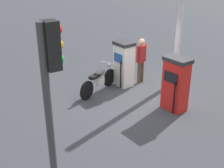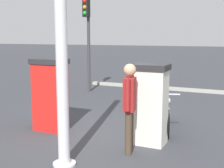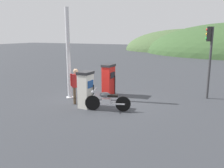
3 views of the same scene
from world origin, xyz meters
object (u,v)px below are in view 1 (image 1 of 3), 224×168
Objects in this scene: attendant_person at (141,58)px; roadside_traffic_light at (52,97)px; fuel_pump_near at (124,64)px; canopy_support_pole at (179,25)px; fuel_pump_far at (176,84)px; motorcycle_near_pump at (99,80)px.

roadside_traffic_light reaches higher than attendant_person.
fuel_pump_near is 2.38m from canopy_support_pole.
roadside_traffic_light is (4.89, 1.51, 1.64)m from fuel_pump_far.
fuel_pump_far is 5.38m from roadside_traffic_light.
attendant_person is at bearing -41.24° from canopy_support_pole.
canopy_support_pole is at bearing 157.41° from motorcycle_near_pump.
attendant_person is at bearing -106.49° from fuel_pump_far.
roadside_traffic_light is at bearing 23.68° from canopy_support_pole.
fuel_pump_near is at bearing -18.82° from attendant_person.
motorcycle_near_pump is at bearing -9.04° from attendant_person.
fuel_pump_far is at bearing 90.00° from fuel_pump_near.
attendant_person reaches higher than motorcycle_near_pump.
fuel_pump_far is at bearing -162.84° from roadside_traffic_light.
fuel_pump_near is 6.49m from roadside_traffic_light.
canopy_support_pole is at bearing -156.32° from roadside_traffic_light.
fuel_pump_near is 0.98× the size of fuel_pump_far.
motorcycle_near_pump is at bearing -66.25° from fuel_pump_far.
roadside_traffic_light is at bearing 17.16° from fuel_pump_far.
canopy_support_pole reaches higher than fuel_pump_far.
motorcycle_near_pump is (1.09, -2.48, -0.38)m from fuel_pump_far.
attendant_person is 1.78m from canopy_support_pole.
motorcycle_near_pump is 0.53× the size of roadside_traffic_light.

